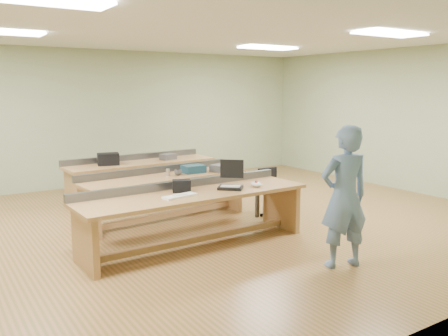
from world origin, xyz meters
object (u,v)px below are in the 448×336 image
at_px(workbench_front, 194,205).
at_px(task_chair, 272,199).
at_px(workbench_back, 141,171).
at_px(parts_bin_grey, 223,168).
at_px(camera_bag, 182,186).
at_px(parts_bin_teal, 193,169).
at_px(workbench_mid, 165,187).
at_px(laptop_base, 230,188).
at_px(person, 344,197).
at_px(drinks_can, 168,172).
at_px(mug, 178,172).

height_order(workbench_front, task_chair, workbench_front).
bearing_deg(workbench_back, parts_bin_grey, -69.39).
xyz_separation_m(camera_bag, parts_bin_teal, (0.87, 1.24, -0.02)).
distance_m(task_chair, parts_bin_grey, 1.00).
bearing_deg(workbench_mid, laptop_base, -82.88).
bearing_deg(person, laptop_base, -54.75).
height_order(task_chair, drinks_can, drinks_can).
distance_m(workbench_mid, workbench_back, 1.63).
xyz_separation_m(mug, drinks_can, (-0.17, 0.03, 0.01)).
relative_size(task_chair, parts_bin_grey, 1.94).
bearing_deg(workbench_mid, parts_bin_grey, -13.01).
distance_m(workbench_mid, laptop_base, 1.50).
height_order(workbench_mid, parts_bin_teal, parts_bin_teal).
bearing_deg(workbench_front, drinks_can, 77.49).
xyz_separation_m(task_chair, parts_bin_teal, (-1.10, 0.75, 0.51)).
distance_m(workbench_mid, person, 3.18).
bearing_deg(parts_bin_teal, laptop_base, -98.06).
height_order(camera_bag, parts_bin_teal, camera_bag).
distance_m(workbench_mid, drinks_can, 0.26).
distance_m(person, drinks_can, 3.10).
xyz_separation_m(workbench_mid, parts_bin_grey, (1.04, -0.14, 0.25)).
bearing_deg(workbench_back, parts_bin_teal, -83.94).
xyz_separation_m(task_chair, parts_bin_grey, (-0.59, 0.63, 0.51)).
distance_m(parts_bin_teal, mug, 0.34).
bearing_deg(workbench_mid, workbench_front, -104.48).
bearing_deg(task_chair, drinks_can, 157.92).
height_order(workbench_mid, parts_bin_grey, parts_bin_grey).
relative_size(workbench_front, parts_bin_grey, 7.87).
relative_size(workbench_front, workbench_mid, 1.15).
distance_m(person, laptop_base, 1.69).
bearing_deg(person, task_chair, -92.74).
distance_m(parts_bin_teal, parts_bin_grey, 0.52).
height_order(parts_bin_grey, mug, parts_bin_grey).
bearing_deg(parts_bin_teal, task_chair, -34.36).
bearing_deg(laptop_base, workbench_mid, 144.86).
height_order(workbench_front, workbench_back, same).
distance_m(workbench_back, task_chair, 2.75).
xyz_separation_m(task_chair, mug, (-1.43, 0.67, 0.50)).
relative_size(laptop_base, mug, 2.75).
height_order(parts_bin_teal, drinks_can, parts_bin_teal).
bearing_deg(parts_bin_grey, workbench_mid, 172.47).
bearing_deg(parts_bin_grey, camera_bag, -141.08).
height_order(workbench_back, person, person).
height_order(person, laptop_base, person).
height_order(workbench_mid, workbench_back, same).
height_order(workbench_front, person, person).
height_order(workbench_front, camera_bag, camera_bag).
distance_m(workbench_mid, mug, 0.33).
height_order(laptop_base, parts_bin_teal, parts_bin_teal).
bearing_deg(camera_bag, parts_bin_grey, 63.58).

